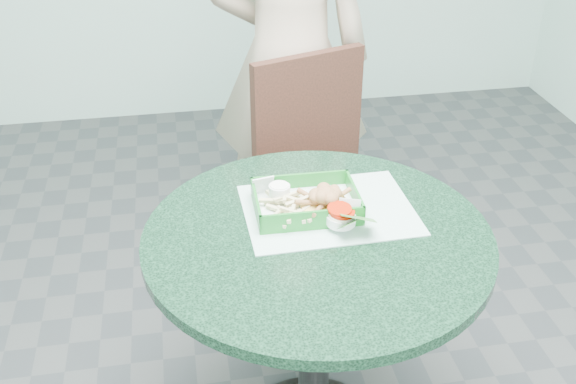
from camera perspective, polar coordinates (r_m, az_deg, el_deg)
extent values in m
cylinder|color=#2D2D2D|center=(1.92, 2.25, -13.03)|extent=(0.09, 0.09, 0.70)
cylinder|color=#1D392C|center=(1.70, 2.49, -4.42)|extent=(0.87, 0.87, 0.03)
cube|color=#5A311C|center=(2.39, 2.55, -0.91)|extent=(0.44, 0.44, 0.04)
cube|color=#5A311C|center=(2.44, 1.69, 6.51)|extent=(0.44, 0.04, 0.46)
cube|color=#5A311C|center=(2.35, -1.12, -8.60)|extent=(0.04, 0.04, 0.43)
cube|color=#5A311C|center=(2.42, 7.75, -7.52)|extent=(0.04, 0.04, 0.43)
cube|color=#5A311C|center=(2.65, -2.42, -3.46)|extent=(0.04, 0.04, 0.43)
cube|color=#5A311C|center=(2.71, 5.46, -2.65)|extent=(0.04, 0.04, 0.43)
imported|color=tan|center=(2.52, 0.10, 13.28)|extent=(0.76, 0.58, 1.89)
cube|color=#A6CFC2|center=(1.77, 3.43, -2.04)|extent=(0.44, 0.34, 0.00)
cube|color=#157121|center=(1.77, 1.51, -1.93)|extent=(0.27, 0.19, 0.01)
cube|color=silver|center=(1.76, 1.51, -1.76)|extent=(0.25, 0.18, 0.00)
cube|color=#157121|center=(1.83, 0.94, 0.37)|extent=(0.27, 0.01, 0.05)
cube|color=#157121|center=(1.67, 2.16, -2.88)|extent=(0.27, 0.01, 0.05)
cube|color=#157121|center=(1.78, 5.62, -0.79)|extent=(0.01, 0.19, 0.05)
cube|color=#157121|center=(1.73, -2.68, -1.59)|extent=(0.01, 0.19, 0.05)
cylinder|color=gold|center=(1.74, 3.14, -1.82)|extent=(0.13, 0.13, 0.02)
cylinder|color=white|center=(1.76, -0.74, -0.43)|extent=(0.06, 0.06, 0.03)
cylinder|color=white|center=(1.75, -0.75, 0.02)|extent=(0.05, 0.05, 0.00)
cylinder|color=silver|center=(1.69, 4.52, -2.86)|extent=(0.07, 0.07, 0.02)
torus|color=#F2EFC8|center=(1.68, 4.54, -2.41)|extent=(0.07, 0.07, 0.01)
cylinder|color=#B41A03|center=(1.68, 4.56, -2.15)|extent=(0.06, 0.06, 0.01)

